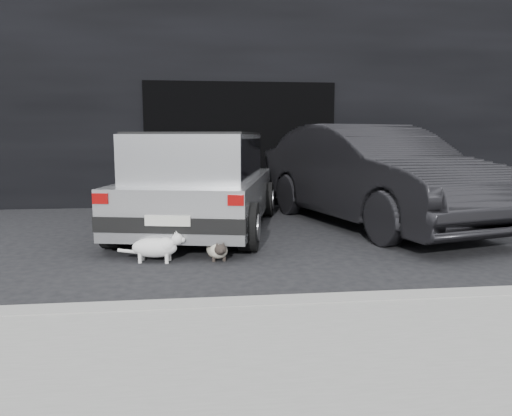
{
  "coord_description": "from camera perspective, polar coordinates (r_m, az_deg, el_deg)",
  "views": [
    {
      "loc": [
        0.03,
        -6.58,
        1.48
      ],
      "look_at": [
        0.78,
        -0.42,
        0.58
      ],
      "focal_mm": 35.0,
      "sensor_mm": 36.0,
      "label": 1
    }
  ],
  "objects": [
    {
      "name": "silver_hatchback",
      "position": [
        7.84,
        -6.26,
        3.48
      ],
      "size": [
        2.76,
        4.47,
        1.53
      ],
      "rotation": [
        0.0,
        0.0,
        -0.22
      ],
      "color": "#B7B9BC",
      "rests_on": "ground"
    },
    {
      "name": "cat_siamese",
      "position": [
        6.06,
        -4.42,
        -4.79
      ],
      "size": [
        0.31,
        0.75,
        0.26
      ],
      "rotation": [
        0.0,
        0.0,
        3.25
      ],
      "color": "beige",
      "rests_on": "ground"
    },
    {
      "name": "building_facade",
      "position": [
        12.66,
        -2.65,
        12.83
      ],
      "size": [
        34.0,
        4.0,
        5.0
      ],
      "primitive_type": "cube",
      "color": "black",
      "rests_on": "ground"
    },
    {
      "name": "second_car",
      "position": [
        8.51,
        13.09,
        3.68
      ],
      "size": [
        3.02,
        5.37,
        1.68
      ],
      "primitive_type": "imported",
      "rotation": [
        0.0,
        0.0,
        0.26
      ],
      "color": "black",
      "rests_on": "ground"
    },
    {
      "name": "garage_opening",
      "position": [
        10.61,
        -1.77,
        7.24
      ],
      "size": [
        4.0,
        0.1,
        2.6
      ],
      "primitive_type": "cube",
      "color": "black",
      "rests_on": "ground"
    },
    {
      "name": "ground",
      "position": [
        6.74,
        -7.1,
        -4.51
      ],
      "size": [
        80.0,
        80.0,
        0.0
      ],
      "primitive_type": "plane",
      "color": "black",
      "rests_on": "ground"
    },
    {
      "name": "sidewalk",
      "position": [
        3.27,
        11.6,
        -17.75
      ],
      "size": [
        18.0,
        2.2,
        0.11
      ],
      "primitive_type": "cube",
      "color": "gray",
      "rests_on": "ground"
    },
    {
      "name": "cat_white",
      "position": [
        6.02,
        -11.18,
        -4.37
      ],
      "size": [
        0.8,
        0.36,
        0.38
      ],
      "rotation": [
        0.0,
        0.0,
        -1.75
      ],
      "color": "white",
      "rests_on": "ground"
    },
    {
      "name": "curb",
      "position": [
        4.33,
        6.47,
        -10.93
      ],
      "size": [
        18.0,
        0.25,
        0.12
      ],
      "primitive_type": "cube",
      "color": "gray",
      "rests_on": "ground"
    }
  ]
}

